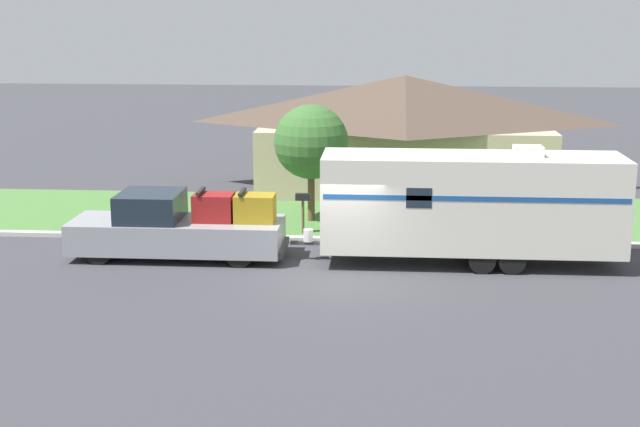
# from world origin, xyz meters

# --- Properties ---
(ground_plane) EXTENTS (120.00, 120.00, 0.00)m
(ground_plane) POSITION_xyz_m (0.00, 0.00, 0.00)
(ground_plane) COLOR #38383D
(curb_strip) EXTENTS (80.00, 0.30, 0.14)m
(curb_strip) POSITION_xyz_m (0.00, 3.75, 0.07)
(curb_strip) COLOR beige
(curb_strip) RESTS_ON ground_plane
(lawn_strip) EXTENTS (80.00, 7.00, 0.03)m
(lawn_strip) POSITION_xyz_m (0.00, 7.40, 0.01)
(lawn_strip) COLOR #477538
(lawn_strip) RESTS_ON ground_plane
(house_across_street) EXTENTS (12.34, 6.58, 4.57)m
(house_across_street) POSITION_xyz_m (1.97, 12.53, 2.37)
(house_across_street) COLOR tan
(house_across_street) RESTS_ON ground_plane
(pickup_truck) EXTENTS (6.33, 2.09, 2.05)m
(pickup_truck) POSITION_xyz_m (-4.80, 1.64, 0.89)
(pickup_truck) COLOR black
(pickup_truck) RESTS_ON ground_plane
(travel_trailer) EXTENTS (9.44, 2.28, 3.44)m
(travel_trailer) POSITION_xyz_m (3.72, 1.64, 1.80)
(travel_trailer) COLOR black
(travel_trailer) RESTS_ON ground_plane
(mailbox) EXTENTS (0.48, 0.20, 1.35)m
(mailbox) POSITION_xyz_m (-1.40, 4.63, 1.04)
(mailbox) COLOR brown
(mailbox) RESTS_ON ground_plane
(tree_in_yard) EXTENTS (2.54, 2.54, 4.04)m
(tree_in_yard) POSITION_xyz_m (-1.28, 6.42, 2.76)
(tree_in_yard) COLOR brown
(tree_in_yard) RESTS_ON ground_plane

